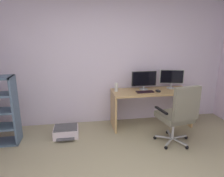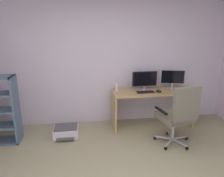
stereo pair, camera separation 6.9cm
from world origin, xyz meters
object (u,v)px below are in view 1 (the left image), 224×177
printer (66,132)px  monitor_main (144,79)px  keyboard (145,92)px  computer_mouse (158,91)px  desktop_speaker (116,87)px  office_chair (178,113)px  monitor_secondary (172,77)px  desk (151,99)px

printer → monitor_main: bearing=12.6°
keyboard → computer_mouse: computer_mouse is taller
desktop_speaker → office_chair: (0.88, -0.93, -0.25)m
keyboard → office_chair: size_ratio=0.31×
monitor_secondary → office_chair: monitor_secondary is taller
monitor_main → keyboard: bearing=-101.3°
desk → printer: (-1.73, -0.24, -0.46)m
desk → keyboard: (-0.18, -0.09, 0.20)m
monitor_main → printer: 1.85m
office_chair → printer: (-1.89, 0.62, -0.49)m
desktop_speaker → printer: bearing=-163.0°
office_chair → printer: size_ratio=2.39×
desktop_speaker → monitor_secondary: bearing=2.3°
desk → monitor_main: size_ratio=3.14×
computer_mouse → office_chair: 0.77m
monitor_main → keyboard: size_ratio=1.51×
keyboard → desktop_speaker: size_ratio=2.00×
monitor_main → keyboard: (-0.04, -0.21, -0.20)m
monitor_main → office_chair: 1.08m
desk → printer: 1.80m
office_chair → desk: bearing=100.7°
desk → desktop_speaker: desktop_speaker is taller
keyboard → monitor_secondary: bearing=16.0°
monitor_main → monitor_secondary: (0.60, 0.00, 0.02)m
monitor_main → monitor_secondary: size_ratio=1.04×
office_chair → monitor_secondary: bearing=72.6°
monitor_main → keyboard: 0.30m
keyboard → computer_mouse: bearing=-5.4°
computer_mouse → printer: 1.94m
monitor_main → monitor_secondary: 0.60m
desk → computer_mouse: (0.09, -0.11, 0.21)m
computer_mouse → desktop_speaker: (-0.81, 0.18, 0.07)m
desktop_speaker → printer: size_ratio=0.38×
desktop_speaker → printer: desktop_speaker is taller
monitor_main → printer: bearing=-167.4°
desk → monitor_secondary: size_ratio=3.27×
desk → monitor_secondary: 0.64m
desktop_speaker → office_chair: 1.30m
monitor_secondary → office_chair: size_ratio=0.46×
desktop_speaker → printer: 1.29m
office_chair → printer: office_chair is taller
monitor_main → monitor_secondary: monitor_secondary is taller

